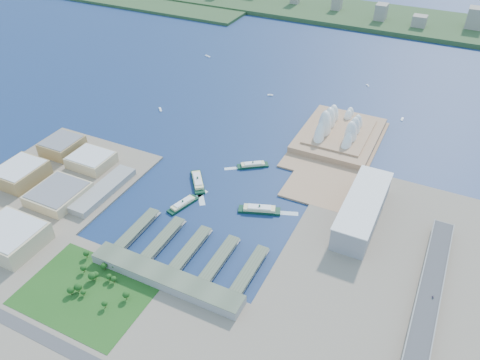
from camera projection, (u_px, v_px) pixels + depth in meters
The scene contains 24 objects.
ground at pixel (210, 214), 664.45m from camera, with size 3000.00×3000.00×0.00m, color #0E1A43.
west_land at pixel (24, 206), 676.47m from camera, with size 220.00×390.00×3.00m, color gray.
south_land at pixel (117, 325), 512.07m from camera, with size 720.00×180.00×3.00m, color gray.
east_land at pixel (370, 298), 542.39m from camera, with size 240.00×500.00×3.00m, color gray.
peninsula at pixel (337, 144), 813.00m from camera, with size 135.00×220.00×3.00m, color #A47B5A.
far_shore at pixel (373, 16), 1367.85m from camera, with size 2200.00×260.00×12.00m, color #2D4926.
opera_house at pixel (341, 123), 810.18m from camera, with size 134.00×180.00×58.00m, color white, non-canonical shape.
toaster_building at pixel (362, 210), 640.82m from camera, with size 45.00×155.00×35.00m, color gray.
expressway at pixel (424, 319), 509.48m from camera, with size 26.00×340.00×11.85m, color gray, non-canonical shape.
west_buildings at pixel (40, 185), 692.79m from camera, with size 200.00×280.00×27.00m, color #9E814F, non-canonical shape.
ferry_wharves at pixel (191, 249), 602.62m from camera, with size 184.00×90.00×9.30m, color #4C5742, non-canonical shape.
terminal_building at pixel (166, 278), 556.39m from camera, with size 200.00×28.00×12.00m, color gray.
park at pixel (85, 288), 542.12m from camera, with size 150.00×110.00×16.00m, color #194714, non-canonical shape.
far_skyline at pixel (373, 7), 1333.50m from camera, with size 1900.00×140.00×55.00m, color gray, non-canonical shape.
ferry_a at pixel (198, 180), 720.64m from camera, with size 15.31×60.13×11.37m, color #0C3320, non-canonical shape.
ferry_b at pixel (253, 164), 757.21m from camera, with size 12.85×50.48×9.55m, color #0C3320, non-canonical shape.
ferry_c at pixel (183, 203), 676.76m from camera, with size 13.21×51.91×9.82m, color #0C3320, non-canonical shape.
ferry_d at pixel (259, 208), 666.22m from camera, with size 15.30×60.09×11.36m, color #0C3320, non-canonical shape.
boat_a at pixel (160, 109), 914.62m from camera, with size 3.97×15.90×3.07m, color white, non-canonical shape.
boat_b at pixel (270, 95), 965.29m from camera, with size 3.95×11.27×3.04m, color white, non-canonical shape.
boat_c at pixel (402, 119), 883.82m from camera, with size 3.65×12.51×2.81m, color white, non-canonical shape.
boat_d at pixel (208, 56), 1135.23m from camera, with size 3.68×16.83×2.84m, color white, non-canonical shape.
boat_e at pixel (368, 85), 1002.74m from camera, with size 3.25×10.21×2.51m, color white, non-canonical shape.
car_c at pixel (433, 297), 526.16m from camera, with size 1.98×4.87×1.41m, color slate.
Camera 1 is at (260.83, -434.71, 434.33)m, focal length 35.00 mm.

